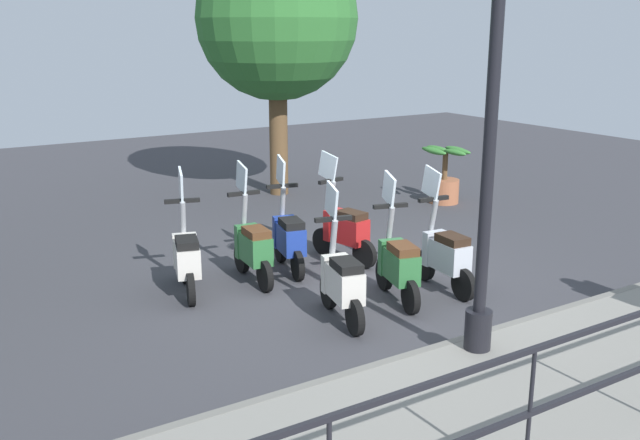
% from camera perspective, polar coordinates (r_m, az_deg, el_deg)
% --- Properties ---
extents(ground_plane, '(28.00, 28.00, 0.00)m').
position_cam_1_polar(ground_plane, '(9.27, 3.29, -5.22)').
color(ground_plane, '#38383D').
extents(promenade_walkway, '(2.20, 20.00, 0.15)m').
position_cam_1_polar(promenade_walkway, '(7.13, 18.43, -11.92)').
color(promenade_walkway, gray).
rests_on(promenade_walkway, ground_plane).
extents(lamp_post_near, '(0.26, 0.90, 4.11)m').
position_cam_1_polar(lamp_post_near, '(6.78, 13.30, 4.04)').
color(lamp_post_near, black).
rests_on(lamp_post_near, promenade_walkway).
extents(tree_distant, '(3.08, 3.08, 4.92)m').
position_cam_1_polar(tree_distant, '(13.94, -3.48, 15.73)').
color(tree_distant, brown).
rests_on(tree_distant, ground_plane).
extents(potted_palm, '(1.06, 0.66, 1.05)m').
position_cam_1_polar(potted_palm, '(13.65, 9.92, 3.20)').
color(potted_palm, '#9E5B3D').
rests_on(potted_palm, ground_plane).
extents(scooter_near_0, '(1.23, 0.44, 1.54)m').
position_cam_1_polar(scooter_near_0, '(9.06, 9.93, -2.67)').
color(scooter_near_0, black).
rests_on(scooter_near_0, ground_plane).
extents(scooter_near_1, '(1.21, 0.53, 1.54)m').
position_cam_1_polar(scooter_near_1, '(8.62, 6.24, -3.47)').
color(scooter_near_1, black).
rests_on(scooter_near_1, ground_plane).
extents(scooter_near_2, '(1.22, 0.50, 1.54)m').
position_cam_1_polar(scooter_near_2, '(8.01, 1.74, -4.87)').
color(scooter_near_2, black).
rests_on(scooter_near_2, ground_plane).
extents(scooter_far_0, '(1.22, 0.48, 1.54)m').
position_cam_1_polar(scooter_far_0, '(10.04, 1.95, -0.69)').
color(scooter_far_0, black).
rests_on(scooter_far_0, ground_plane).
extents(scooter_far_1, '(1.22, 0.50, 1.54)m').
position_cam_1_polar(scooter_far_1, '(9.64, -2.53, -1.36)').
color(scooter_far_1, black).
rests_on(scooter_far_1, ground_plane).
extents(scooter_far_2, '(1.23, 0.44, 1.54)m').
position_cam_1_polar(scooter_far_2, '(9.27, -5.41, -2.11)').
color(scooter_far_2, black).
rests_on(scooter_far_2, ground_plane).
extents(scooter_far_3, '(1.20, 0.54, 1.54)m').
position_cam_1_polar(scooter_far_3, '(8.96, -10.62, -2.91)').
color(scooter_far_3, black).
rests_on(scooter_far_3, ground_plane).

